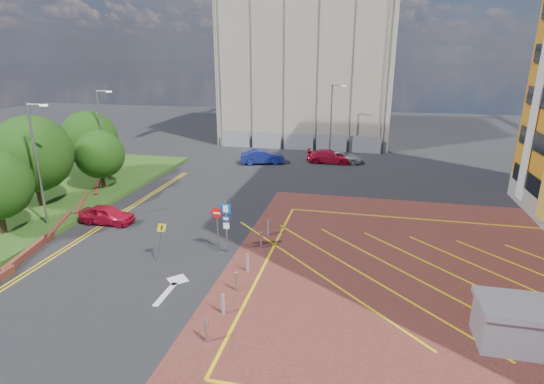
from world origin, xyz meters
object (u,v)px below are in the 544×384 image
(lamp_back, at_px, (332,117))
(car_red_left, at_px, (107,215))
(lamp_left_near, at_px, (37,160))
(warning_sign, at_px, (160,237))
(car_silver_back, at_px, (342,157))
(cycle_shelter, at_px, (540,330))
(tree_b, at_px, (32,154))
(car_blue_back, at_px, (263,157))
(sign_cluster, at_px, (223,221))
(tree_d, at_px, (89,138))
(lamp_left_far, at_px, (102,132))
(tree_c, at_px, (100,154))
(car_red_back, at_px, (329,156))

(lamp_back, height_order, car_red_left, lamp_back)
(lamp_left_near, xyz_separation_m, warning_sign, (9.62, -2.74, -3.23))
(car_silver_back, bearing_deg, cycle_shelter, -163.75)
(tree_b, bearing_deg, car_blue_back, 53.28)
(lamp_back, bearing_deg, cycle_shelter, -71.17)
(warning_sign, xyz_separation_m, cycle_shelter, (17.95, -3.73, -0.62))
(lamp_left_near, distance_m, car_silver_back, 29.12)
(sign_cluster, xyz_separation_m, car_silver_back, (5.31, 23.53, -1.35))
(cycle_shelter, bearing_deg, tree_d, 151.11)
(lamp_left_far, height_order, car_blue_back, lamp_left_far)
(lamp_back, height_order, car_silver_back, lamp_back)
(tree_c, bearing_deg, lamp_left_far, 114.71)
(lamp_back, distance_m, car_red_back, 5.26)
(cycle_shelter, bearing_deg, car_blue_back, 123.57)
(lamp_left_near, xyz_separation_m, car_red_back, (16.69, 22.23, -3.97))
(tree_d, xyz_separation_m, lamp_back, (20.58, 15.00, 0.49))
(tree_b, distance_m, lamp_left_far, 7.10)
(tree_b, height_order, car_red_left, tree_b)
(lamp_left_near, bearing_deg, lamp_left_far, 101.31)
(warning_sign, bearing_deg, tree_d, 134.93)
(tree_c, distance_m, lamp_left_near, 8.20)
(tree_c, relative_size, sign_cluster, 1.53)
(tree_c, relative_size, warning_sign, 2.18)
(car_red_left, height_order, car_red_back, car_red_back)
(lamp_left_near, bearing_deg, tree_d, 110.35)
(tree_d, xyz_separation_m, car_blue_back, (13.90, 9.29, -3.11))
(car_red_left, height_order, car_silver_back, car_red_left)
(car_silver_back, bearing_deg, lamp_back, 21.62)
(car_red_left, bearing_deg, lamp_back, -28.28)
(tree_c, relative_size, lamp_left_far, 0.61)
(lamp_left_near, relative_size, lamp_back, 1.00)
(tree_b, height_order, car_red_back, tree_b)
(tree_c, height_order, car_red_back, tree_c)
(warning_sign, distance_m, car_silver_back, 26.62)
(tree_b, height_order, car_silver_back, tree_b)
(tree_b, xyz_separation_m, cycle_shelter, (30.65, -9.46, -3.42))
(lamp_left_near, height_order, cycle_shelter, lamp_left_near)
(lamp_back, height_order, car_red_back, lamp_back)
(lamp_left_far, bearing_deg, lamp_left_near, -78.69)
(lamp_back, relative_size, car_red_back, 1.67)
(tree_c, distance_m, warning_sign, 15.26)
(cycle_shelter, bearing_deg, car_red_left, 161.63)
(tree_c, xyz_separation_m, warning_sign, (10.70, -10.74, -1.76))
(sign_cluster, height_order, car_blue_back, sign_cluster)
(sign_cluster, xyz_separation_m, cycle_shelter, (14.86, -5.45, -1.14))
(car_red_back, bearing_deg, car_blue_back, 105.48)
(tree_c, bearing_deg, car_blue_back, 48.44)
(lamp_left_far, height_order, car_silver_back, lamp_left_far)
(lamp_left_near, bearing_deg, lamp_back, 57.60)
(tree_b, relative_size, lamp_left_far, 0.84)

